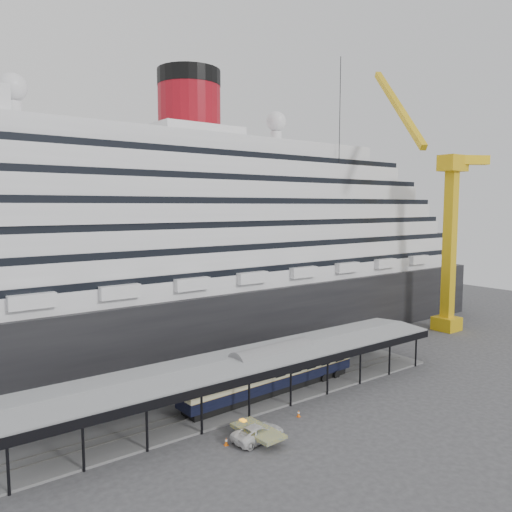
% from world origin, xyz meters
% --- Properties ---
extents(ground, '(200.00, 200.00, 0.00)m').
position_xyz_m(ground, '(0.00, 0.00, 0.00)').
color(ground, '#363639').
rests_on(ground, ground).
extents(cruise_ship, '(130.00, 30.00, 43.90)m').
position_xyz_m(cruise_ship, '(0.05, 32.00, 18.35)').
color(cruise_ship, black).
rests_on(cruise_ship, ground).
extents(platform_canopy, '(56.00, 9.18, 5.30)m').
position_xyz_m(platform_canopy, '(0.00, 5.00, 2.36)').
color(platform_canopy, slate).
rests_on(platform_canopy, ground).
extents(crane_yellow, '(23.83, 18.78, 47.60)m').
position_xyz_m(crane_yellow, '(47.06, 10.54, 19.96)').
color(crane_yellow, gold).
rests_on(crane_yellow, ground).
extents(port_truck, '(5.54, 2.80, 1.50)m').
position_xyz_m(port_truck, '(-5.03, -3.45, 0.75)').
color(port_truck, silver).
rests_on(port_truck, ground).
extents(pullman_carriage, '(24.83, 4.33, 24.26)m').
position_xyz_m(pullman_carriage, '(3.49, 5.00, 2.92)').
color(pullman_carriage, black).
rests_on(pullman_carriage, ground).
extents(traffic_cone_left, '(0.45, 0.45, 0.77)m').
position_xyz_m(traffic_cone_left, '(-8.03, -2.46, 0.38)').
color(traffic_cone_left, '#E45E0C').
rests_on(traffic_cone_left, ground).
extents(traffic_cone_mid, '(0.46, 0.46, 0.74)m').
position_xyz_m(traffic_cone_mid, '(-3.38, -2.22, 0.37)').
color(traffic_cone_mid, '#F3520D').
rests_on(traffic_cone_mid, ground).
extents(traffic_cone_right, '(0.48, 0.48, 0.74)m').
position_xyz_m(traffic_cone_right, '(1.66, -1.80, 0.37)').
color(traffic_cone_right, '#E95E0C').
rests_on(traffic_cone_right, ground).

